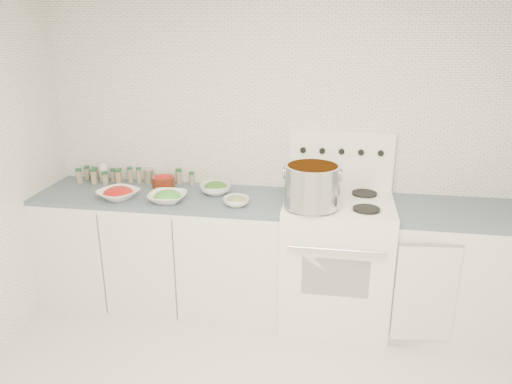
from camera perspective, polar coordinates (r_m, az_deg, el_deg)
The scene contains 13 objects.
room_walls at distance 2.27m, azimuth -2.05°, elevation 4.46°, with size 3.54×3.04×2.52m.
counter_left at distance 3.95m, azimuth -10.32°, elevation -6.42°, with size 1.85×0.62×0.90m.
stove at distance 3.72m, azimuth 9.11°, elevation -7.23°, with size 0.76×0.70×1.36m.
counter_right at distance 3.84m, azimuth 21.56°, elevation -8.32°, with size 0.89×0.68×0.90m.
stock_pot at distance 3.32m, azimuth 6.42°, elevation 0.88°, with size 0.39×0.37×0.28m.
bowl_tomato at distance 3.74m, azimuth -15.48°, elevation -0.18°, with size 0.36×0.36×0.09m.
bowl_snowpea at distance 3.60m, azimuth -10.08°, elevation -0.55°, with size 0.27×0.27×0.09m.
bowl_broccoli at distance 3.73m, azimuth -4.65°, elevation 0.47°, with size 0.27×0.27×0.09m.
bowl_zucchini at distance 3.48m, azimuth -2.26°, elevation -1.01°, with size 0.24×0.24×0.07m.
bowl_pepper at distance 3.92m, azimuth -10.57°, elevation 1.26°, with size 0.17×0.17×0.11m.
salt_canister at distance 4.18m, azimuth -17.02°, elevation 2.14°, with size 0.07×0.07×0.14m, color white.
tin_can at distance 4.06m, azimuth -12.09°, elevation 1.83°, with size 0.08×0.08×0.11m, color #AFA994.
spice_cluster at distance 4.11m, azimuth -15.38°, elevation 1.82°, with size 0.94×0.16×0.13m.
Camera 1 is at (0.43, -2.15, 2.13)m, focal length 35.00 mm.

